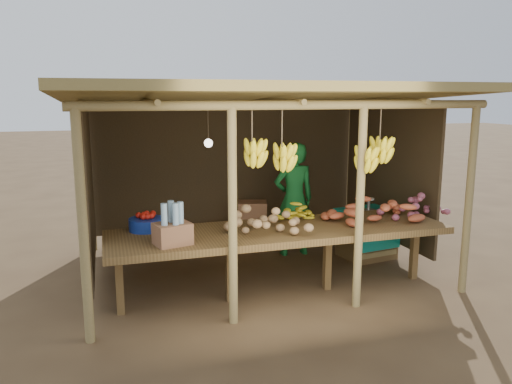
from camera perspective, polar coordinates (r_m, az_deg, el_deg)
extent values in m
plane|color=brown|center=(6.81, 0.00, -8.70)|extent=(60.00, 60.00, 0.00)
cylinder|color=olive|center=(4.79, -19.17, -4.05)|extent=(0.09, 0.09, 2.20)
cylinder|color=olive|center=(6.22, 23.16, -0.98)|extent=(0.09, 0.09, 2.20)
cylinder|color=olive|center=(7.73, -18.46, 1.51)|extent=(0.09, 0.09, 2.20)
cylinder|color=olive|center=(8.69, 10.42, 2.88)|extent=(0.09, 0.09, 2.20)
cylinder|color=olive|center=(4.93, -2.69, -3.04)|extent=(0.09, 0.09, 2.20)
cylinder|color=olive|center=(5.44, 11.77, -1.94)|extent=(0.09, 0.09, 2.20)
cylinder|color=olive|center=(5.00, 5.11, 9.87)|extent=(4.40, 0.09, 0.09)
cylinder|color=olive|center=(7.87, -3.25, 10.26)|extent=(4.40, 0.09, 0.09)
cube|color=#9A8548|center=(6.42, 0.00, 10.94)|extent=(4.70, 3.50, 0.28)
cube|color=#43331F|center=(7.92, -3.14, 3.08)|extent=(4.20, 0.04, 1.98)
cube|color=#43331F|center=(6.43, -18.57, 0.70)|extent=(0.04, 2.40, 1.98)
cube|color=#43331F|center=(7.55, 14.83, 2.34)|extent=(0.04, 2.40, 1.98)
cube|color=brown|center=(5.72, 2.79, -4.58)|extent=(3.90, 1.05, 0.08)
cube|color=brown|center=(5.53, -15.35, -9.87)|extent=(0.08, 0.08, 0.72)
cube|color=brown|center=(5.68, -3.02, -8.94)|extent=(0.08, 0.08, 0.72)
cube|color=brown|center=(6.06, 8.15, -7.74)|extent=(0.08, 0.08, 0.72)
cube|color=brown|center=(6.64, 17.63, -6.48)|extent=(0.08, 0.08, 0.72)
cylinder|color=navy|center=(5.76, -12.41, -3.61)|extent=(0.39, 0.39, 0.14)
cube|color=#8F5E40|center=(5.16, -9.53, -4.73)|extent=(0.41, 0.36, 0.22)
imported|color=#17682A|center=(7.22, 4.35, -0.84)|extent=(0.61, 0.41, 1.64)
cube|color=brown|center=(7.36, 12.55, -4.90)|extent=(0.76, 0.67, 0.63)
cube|color=#0D9182|center=(7.28, 12.66, -2.29)|extent=(0.84, 0.75, 0.06)
cube|color=#8F5E40|center=(7.71, -0.40, -4.88)|extent=(0.51, 0.45, 0.34)
cube|color=#8F5E40|center=(7.62, -0.41, -2.38)|extent=(0.51, 0.45, 0.34)
cube|color=#8F5E40|center=(7.59, -3.85, -5.15)|extent=(0.51, 0.45, 0.34)
ellipsoid|color=#43331F|center=(7.31, -12.23, -5.70)|extent=(0.39, 0.39, 0.53)
ellipsoid|color=#43331F|center=(7.34, -9.46, -5.52)|extent=(0.39, 0.39, 0.53)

